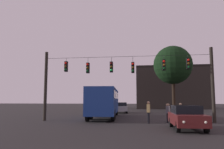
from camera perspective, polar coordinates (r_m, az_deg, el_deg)
ground_plane at (r=30.64m, az=4.89°, el=-9.91°), size 168.00×168.00×0.00m
overhead_signal_span at (r=19.94m, az=3.22°, el=-0.82°), size 14.95×0.44×6.32m
city_bus at (r=24.07m, az=-1.88°, el=-6.43°), size 3.29×11.15×3.00m
car_near_right at (r=15.46m, az=18.25°, el=-10.09°), size 1.86×4.36×1.52m
car_far_left at (r=33.13m, az=2.26°, el=-8.28°), size 2.24×4.47×1.52m
pedestrian_crossing_left at (r=19.43m, az=13.78°, el=-9.16°), size 0.28×0.38×1.57m
pedestrian_crossing_center at (r=20.69m, az=16.92°, el=-8.84°), size 0.25×0.37×1.60m
pedestrian_crossing_right at (r=18.68m, az=9.18°, el=-9.00°), size 0.30×0.40×1.76m
pedestrian_near_bus at (r=20.48m, az=14.05°, el=-9.02°), size 0.29×0.39×1.56m
corner_building at (r=52.22m, az=14.60°, el=-3.28°), size 15.11×8.77×9.11m
tree_left_silhouette at (r=38.33m, az=15.08°, el=2.29°), size 6.27×6.27×10.70m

